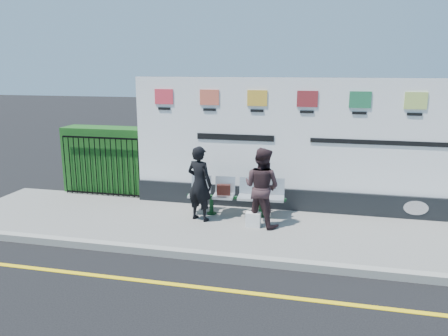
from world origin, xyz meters
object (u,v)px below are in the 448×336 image
billboard (305,155)px  woman_right (262,187)px  woman_left (200,184)px  bench (236,205)px

billboard → woman_right: 1.54m
billboard → woman_left: bearing=-150.9°
bench → woman_left: bearing=-149.5°
bench → woman_left: 1.02m
bench → woman_right: size_ratio=1.28×
billboard → woman_right: bearing=-123.3°
billboard → woman_left: size_ratio=4.94×
bench → woman_right: 1.01m
billboard → woman_left: (-2.14, -1.19, -0.49)m
billboard → woman_right: size_ratio=4.86×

